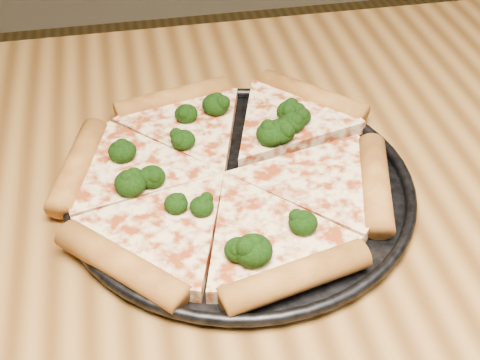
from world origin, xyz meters
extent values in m
cube|color=olive|center=(0.00, 0.00, 0.73)|extent=(1.20, 0.90, 0.04)
cylinder|color=black|center=(-0.08, 0.08, 0.75)|extent=(0.34, 0.34, 0.01)
torus|color=black|center=(-0.08, 0.08, 0.76)|extent=(0.35, 0.35, 0.01)
cylinder|color=#BB752E|center=(0.03, 0.21, 0.77)|extent=(0.11, 0.12, 0.03)
cylinder|color=#BB752E|center=(-0.13, 0.23, 0.77)|extent=(0.14, 0.06, 0.03)
cylinder|color=#BB752E|center=(-0.24, 0.13, 0.77)|extent=(0.07, 0.14, 0.03)
cylinder|color=#BB752E|center=(-0.20, -0.01, 0.77)|extent=(0.11, 0.12, 0.03)
cylinder|color=#BB752E|center=(-0.06, -0.05, 0.77)|extent=(0.14, 0.06, 0.03)
cylinder|color=#BB752E|center=(0.05, 0.05, 0.77)|extent=(0.07, 0.14, 0.03)
ellipsoid|color=black|center=(-0.10, -0.02, 0.78)|extent=(0.03, 0.03, 0.02)
ellipsoid|color=black|center=(-0.19, 0.14, 0.78)|extent=(0.02, 0.02, 0.02)
ellipsoid|color=black|center=(-0.19, 0.08, 0.78)|extent=(0.03, 0.03, 0.02)
ellipsoid|color=black|center=(0.00, 0.16, 0.78)|extent=(0.03, 0.03, 0.02)
ellipsoid|color=black|center=(-0.08, 0.20, 0.78)|extent=(0.03, 0.03, 0.02)
ellipsoid|color=black|center=(-0.12, 0.04, 0.78)|extent=(0.02, 0.02, 0.02)
ellipsoid|color=black|center=(-0.19, 0.13, 0.78)|extent=(0.03, 0.03, 0.02)
ellipsoid|color=black|center=(-0.16, 0.09, 0.78)|extent=(0.03, 0.03, 0.02)
ellipsoid|color=black|center=(-0.15, 0.04, 0.78)|extent=(0.02, 0.02, 0.02)
ellipsoid|color=black|center=(-0.01, 0.17, 0.78)|extent=(0.03, 0.03, 0.02)
ellipsoid|color=black|center=(-0.12, 0.19, 0.78)|extent=(0.03, 0.03, 0.02)
ellipsoid|color=black|center=(-0.09, -0.03, 0.78)|extent=(0.03, 0.03, 0.03)
ellipsoid|color=black|center=(-0.03, 0.13, 0.78)|extent=(0.03, 0.03, 0.02)
ellipsoid|color=black|center=(-0.04, 0.00, 0.78)|extent=(0.03, 0.03, 0.02)
ellipsoid|color=black|center=(-0.04, 0.13, 0.78)|extent=(0.03, 0.03, 0.02)
ellipsoid|color=black|center=(-0.01, 0.15, 0.78)|extent=(0.03, 0.03, 0.02)
ellipsoid|color=black|center=(-0.13, 0.14, 0.78)|extent=(0.03, 0.03, 0.02)
camera|label=1|loc=(-0.18, -0.41, 1.19)|focal=49.23mm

